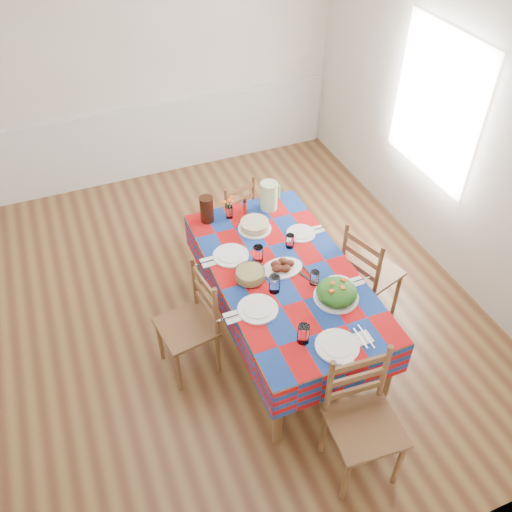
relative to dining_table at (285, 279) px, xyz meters
The scene contains 23 objects.
room 0.91m from the dining_table, 123.64° to the left, with size 4.58×5.08×2.78m.
wainscot 3.05m from the dining_table, 96.71° to the left, with size 4.41×0.06×0.92m.
window_right 2.20m from the dining_table, 23.96° to the left, with size 1.40×1.40×0.00m, color white.
dining_table is the anchor object (origin of this frame).
setting_near_head 0.79m from the dining_table, 93.05° to the right, with size 0.51×0.34×0.15m.
setting_left_near 0.41m from the dining_table, 139.90° to the right, with size 0.56×0.33×0.15m.
setting_left_far 0.42m from the dining_table, 133.88° to the left, with size 0.55×0.33×0.14m.
setting_right_near 0.40m from the dining_table, 46.25° to the right, with size 0.47×0.27×0.12m.
setting_right_far 0.45m from the dining_table, 51.36° to the left, with size 0.48×0.27×0.12m.
meat_platter 0.12m from the dining_table, 103.42° to the left, with size 0.34×0.24×0.07m.
salad_platter 0.50m from the dining_table, 59.37° to the right, with size 0.35×0.35×0.15m.
pasta_bowl 0.32m from the dining_table, behind, with size 0.24×0.24×0.09m.
cake 0.61m from the dining_table, 92.30° to the left, with size 0.29×0.29×0.08m.
serving_utensils 0.20m from the dining_table, 35.46° to the right, with size 0.13×0.30×0.01m.
flower_vase 0.88m from the dining_table, 101.62° to the left, with size 0.14×0.11×0.22m.
hot_sauce 0.86m from the dining_table, 91.42° to the left, with size 0.04×0.04×0.16m, color red.
green_pitcher 0.89m from the dining_table, 75.73° to the left, with size 0.16×0.16×0.27m, color #B2DB9A.
tea_pitcher 0.97m from the dining_table, 112.86° to the left, with size 0.12×0.12×0.25m, color black.
name_card 1.00m from the dining_table, 89.11° to the right, with size 0.09×0.03×0.02m, color white.
chair_near 1.29m from the dining_table, 89.84° to the right, with size 0.50×0.48×1.06m.
chair_far 1.31m from the dining_table, 89.41° to the left, with size 0.50×0.48×0.90m.
chair_left 0.84m from the dining_table, behind, with size 0.48×0.49×0.99m.
chair_right 0.84m from the dining_table, ahead, with size 0.54×0.55×1.00m.
Camera 1 is at (-1.05, -3.37, 3.80)m, focal length 38.00 mm.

